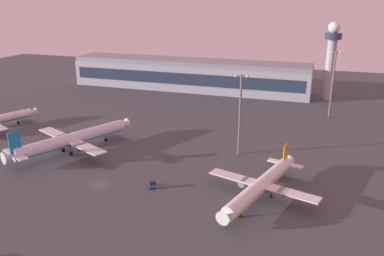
% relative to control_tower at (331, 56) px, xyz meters
% --- Properties ---
extents(ground_plane, '(416.00, 416.00, 0.00)m').
position_rel_control_tower_xyz_m(ground_plane, '(-58.17, -119.78, -22.12)').
color(ground_plane, '#424449').
extents(terminal_building, '(133.04, 22.40, 16.40)m').
position_rel_control_tower_xyz_m(terminal_building, '(-74.24, 0.75, -14.03)').
color(terminal_building, '#9EA3AD').
rests_on(terminal_building, ground).
extents(control_tower, '(8.00, 8.00, 38.29)m').
position_rel_control_tower_xyz_m(control_tower, '(0.00, 0.00, 0.00)').
color(control_tower, '#A8A8B2').
rests_on(control_tower, ground).
extents(airplane_terminal_side, '(29.65, 37.76, 9.86)m').
position_rel_control_tower_xyz_m(airplane_terminal_side, '(-14.68, -113.13, -18.39)').
color(airplane_terminal_side, silver).
rests_on(airplane_terminal_side, ground).
extents(airplane_near_gate, '(33.94, 42.96, 11.66)m').
position_rel_control_tower_xyz_m(airplane_near_gate, '(-79.33, -101.77, -17.71)').
color(airplane_near_gate, silver).
rests_on(airplane_near_gate, ground).
extents(pushback_tug, '(3.07, 3.56, 2.05)m').
position_rel_control_tower_xyz_m(pushback_tug, '(-43.21, -117.08, -21.06)').
color(pushback_tug, '#3372BF').
rests_on(pushback_tug, ground).
extents(apron_light_central, '(4.80, 0.90, 26.51)m').
position_rel_control_tower_xyz_m(apron_light_central, '(-26.58, -85.39, -7.02)').
color(apron_light_central, slate).
rests_on(apron_light_central, ground).
extents(apron_light_east, '(4.80, 0.90, 28.21)m').
position_rel_control_tower_xyz_m(apron_light_east, '(1.41, -31.74, -6.15)').
color(apron_light_east, slate).
rests_on(apron_light_east, ground).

